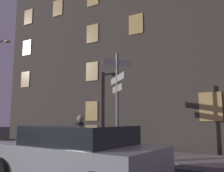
% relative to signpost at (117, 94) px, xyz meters
% --- Properties ---
extents(sidewalk_kerb, '(40.00, 2.66, 0.14)m').
position_rel_signpost_xyz_m(sidewalk_kerb, '(0.11, 0.97, -2.33)').
color(sidewalk_kerb, gray).
rests_on(sidewalk_kerb, ground_plane).
extents(signpost, '(1.28, 1.28, 3.81)m').
position_rel_signpost_xyz_m(signpost, '(0.00, 0.00, 0.00)').
color(signpost, gray).
rests_on(signpost, sidewalk_kerb).
extents(car_near_left, '(4.11, 2.31, 1.33)m').
position_rel_signpost_xyz_m(car_near_left, '(0.88, -3.50, -1.66)').
color(car_near_left, '#B7B7BC').
rests_on(car_near_left, ground_plane).
extents(cyclist, '(1.82, 0.32, 1.61)m').
position_rel_signpost_xyz_m(cyclist, '(-0.29, -1.87, -1.65)').
color(cyclist, black).
rests_on(cyclist, ground_plane).
extents(building_left_block, '(12.45, 7.41, 13.08)m').
position_rel_signpost_xyz_m(building_left_block, '(-6.00, 8.38, 4.14)').
color(building_left_block, '#4C443D').
rests_on(building_left_block, ground_plane).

